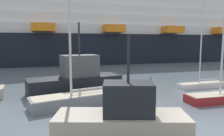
# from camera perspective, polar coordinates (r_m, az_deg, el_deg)

# --- Properties ---
(ground_plane) EXTENTS (600.00, 600.00, 0.00)m
(ground_plane) POSITION_cam_1_polar(r_m,az_deg,el_deg) (12.33, 23.20, -16.62)
(ground_plane) COLOR slate
(sailboat_1) EXTENTS (5.54, 1.38, 8.71)m
(sailboat_1) POSITION_cam_1_polar(r_m,az_deg,el_deg) (24.50, 23.26, -3.90)
(sailboat_1) COLOR white
(sailboat_1) RESTS_ON ground_plane
(sailboat_5) EXTENTS (7.50, 3.65, 14.26)m
(sailboat_5) POSITION_cam_1_polar(r_m,az_deg,el_deg) (16.59, -9.08, -7.63)
(sailboat_5) COLOR gray
(sailboat_5) RESTS_ON ground_plane
(fishing_boat_0) EXTENTS (7.43, 4.30, 5.19)m
(fishing_boat_0) POSITION_cam_1_polar(r_m,az_deg,el_deg) (11.55, 3.09, -12.60)
(fishing_boat_0) COLOR #BCB29E
(fishing_boat_0) RESTS_ON ground_plane
(fishing_boat_2) EXTENTS (9.14, 4.51, 6.68)m
(fishing_boat_2) POSITION_cam_1_polar(r_m,az_deg,el_deg) (20.50, -9.53, -3.04)
(fishing_boat_2) COLOR black
(fishing_boat_2) RESTS_ON ground_plane
(channel_buoy_0) EXTENTS (0.69, 0.69, 1.70)m
(channel_buoy_0) POSITION_cam_1_polar(r_m,az_deg,el_deg) (19.60, 10.38, -6.30)
(channel_buoy_0) COLOR red
(channel_buoy_0) RESTS_ON ground_plane
(cruise_ship) EXTENTS (119.77, 19.24, 23.34)m
(cruise_ship) POSITION_cam_1_polar(r_m,az_deg,el_deg) (55.17, 4.66, 9.77)
(cruise_ship) COLOR black
(cruise_ship) RESTS_ON ground_plane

